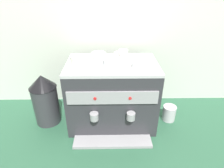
% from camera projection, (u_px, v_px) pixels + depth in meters
% --- Properties ---
extents(ground_plane, '(4.00, 4.00, 0.00)m').
position_uv_depth(ground_plane, '(112.00, 120.00, 1.53)').
color(ground_plane, '#28563D').
extents(tiled_backsplash_wall, '(2.80, 0.03, 1.14)m').
position_uv_depth(tiled_backsplash_wall, '(111.00, 38.00, 1.54)').
color(tiled_backsplash_wall, silver).
rests_on(tiled_backsplash_wall, ground_plane).
extents(espresso_machine, '(0.62, 0.50, 0.49)m').
position_uv_depth(espresso_machine, '(112.00, 94.00, 1.41)').
color(espresso_machine, '#2D2D33').
rests_on(espresso_machine, ground_plane).
extents(ceramic_cup_0, '(0.06, 0.10, 0.08)m').
position_uv_depth(ceramic_cup_0, '(98.00, 61.00, 1.22)').
color(ceramic_cup_0, white).
rests_on(ceramic_cup_0, espresso_machine).
extents(ceramic_cup_1, '(0.10, 0.11, 0.08)m').
position_uv_depth(ceramic_cup_1, '(77.00, 62.00, 1.20)').
color(ceramic_cup_1, white).
rests_on(ceramic_cup_1, espresso_machine).
extents(ceramic_cup_2, '(0.10, 0.06, 0.07)m').
position_uv_depth(ceramic_cup_2, '(122.00, 55.00, 1.34)').
color(ceramic_cup_2, white).
rests_on(ceramic_cup_2, espresso_machine).
extents(ceramic_bowl_0, '(0.13, 0.13, 0.04)m').
position_uv_depth(ceramic_bowl_0, '(112.00, 61.00, 1.28)').
color(ceramic_bowl_0, silver).
rests_on(ceramic_bowl_0, espresso_machine).
extents(ceramic_bowl_1, '(0.10, 0.10, 0.03)m').
position_uv_depth(ceramic_bowl_1, '(139.00, 65.00, 1.22)').
color(ceramic_bowl_1, silver).
rests_on(ceramic_bowl_1, espresso_machine).
extents(ceramic_bowl_2, '(0.10, 0.10, 0.04)m').
position_uv_depth(ceramic_bowl_2, '(98.00, 55.00, 1.38)').
color(ceramic_bowl_2, silver).
rests_on(ceramic_bowl_2, espresso_machine).
extents(coffee_grinder, '(0.20, 0.20, 0.40)m').
position_uv_depth(coffee_grinder, '(45.00, 99.00, 1.43)').
color(coffee_grinder, '#333338').
rests_on(coffee_grinder, ground_plane).
extents(milk_pitcher, '(0.10, 0.10, 0.12)m').
position_uv_depth(milk_pitcher, '(169.00, 113.00, 1.51)').
color(milk_pitcher, '#B7B7BC').
rests_on(milk_pitcher, ground_plane).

